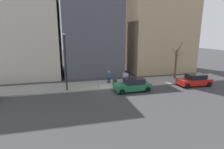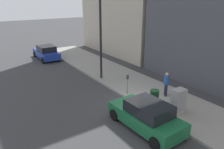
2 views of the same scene
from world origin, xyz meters
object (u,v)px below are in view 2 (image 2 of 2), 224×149
(parking_meter, at_px, (127,82))
(utility_box, at_px, (179,101))
(parked_car_blue, at_px, (46,52))
(pedestrian_near_meter, at_px, (166,83))
(trash_bin, at_px, (154,97))
(parked_car_green, at_px, (146,116))
(streetlamp, at_px, (98,31))

(parking_meter, height_order, utility_box, utility_box)
(parked_car_blue, bearing_deg, pedestrian_near_meter, -76.15)
(parked_car_blue, bearing_deg, trash_bin, -82.07)
(parked_car_blue, relative_size, pedestrian_near_meter, 2.53)
(parking_meter, bearing_deg, utility_box, -77.12)
(parking_meter, height_order, pedestrian_near_meter, pedestrian_near_meter)
(pedestrian_near_meter, bearing_deg, parked_car_green, -25.17)
(parking_meter, distance_m, streetlamp, 4.76)
(parked_car_green, bearing_deg, streetlamp, 76.63)
(trash_bin, bearing_deg, streetlamp, 96.04)
(parked_car_green, relative_size, trash_bin, 4.73)
(streetlamp, height_order, pedestrian_near_meter, streetlamp)
(parked_car_green, distance_m, parked_car_blue, 16.31)
(streetlamp, bearing_deg, parked_car_green, -101.48)
(parked_car_green, bearing_deg, parked_car_blue, 87.87)
(parking_meter, xyz_separation_m, trash_bin, (0.45, -2.18, -0.38))
(parked_car_blue, height_order, trash_bin, parked_car_blue)
(utility_box, xyz_separation_m, trash_bin, (-0.40, 1.54, -0.25))
(parking_meter, relative_size, streetlamp, 0.21)
(streetlamp, bearing_deg, parked_car_blue, 99.22)
(utility_box, distance_m, trash_bin, 1.61)
(parked_car_green, height_order, streetlamp, streetlamp)
(utility_box, xyz_separation_m, streetlamp, (-1.02, 7.38, 3.17))
(parked_car_green, distance_m, utility_box, 2.53)
(parking_meter, xyz_separation_m, utility_box, (0.85, -3.72, -0.13))
(streetlamp, xyz_separation_m, pedestrian_near_meter, (2.09, -5.41, -2.93))
(parked_car_green, xyz_separation_m, parking_meter, (1.68, 3.77, 0.24))
(parked_car_blue, bearing_deg, parking_meter, -82.72)
(parked_car_green, height_order, trash_bin, parked_car_green)
(parked_car_green, relative_size, pedestrian_near_meter, 2.56)
(parked_car_green, distance_m, streetlamp, 8.26)
(streetlamp, bearing_deg, pedestrian_near_meter, -68.86)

